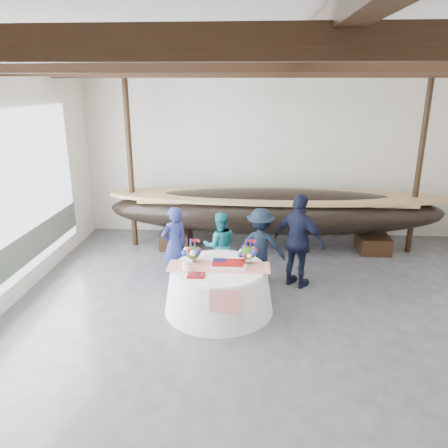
{
  "coord_description": "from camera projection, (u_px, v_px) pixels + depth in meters",
  "views": [
    {
      "loc": [
        -0.43,
        -5.81,
        4.06
      ],
      "look_at": [
        -1.03,
        2.89,
        1.23
      ],
      "focal_mm": 35.0,
      "sensor_mm": 36.0,
      "label": 1
    }
  ],
  "objects": [
    {
      "name": "longboat_display",
      "position": [
        274.0,
        211.0,
        10.95
      ],
      "size": [
        8.36,
        1.67,
        1.57
      ],
      "color": "black",
      "rests_on": "ground"
    },
    {
      "name": "guest_woman_teal",
      "position": [
        220.0,
        245.0,
        9.37
      ],
      "size": [
        0.8,
        0.67,
        1.47
      ],
      "primitive_type": "imported",
      "rotation": [
        0.0,
        0.0,
        3.31
      ],
      "color": "teal",
      "rests_on": "ground"
    },
    {
      "name": "guest_man_left",
      "position": [
        261.0,
        246.0,
        9.15
      ],
      "size": [
        1.12,
        0.74,
        1.61
      ],
      "primitive_type": "imported",
      "rotation": [
        0.0,
        0.0,
        3.0
      ],
      "color": "black",
      "rests_on": "ground"
    },
    {
      "name": "banquet_table",
      "position": [
        219.0,
        288.0,
        8.09
      ],
      "size": [
        2.02,
        2.02,
        0.86
      ],
      "color": "silver",
      "rests_on": "ground"
    },
    {
      "name": "wall_back",
      "position": [
        270.0,
        153.0,
        11.74
      ],
      "size": [
        10.0,
        0.02,
        4.5
      ],
      "primitive_type": "cube",
      "color": "silver",
      "rests_on": "ground"
    },
    {
      "name": "ceiling",
      "position": [
        291.0,
        45.0,
        5.35
      ],
      "size": [
        10.0,
        12.0,
        0.01
      ],
      "primitive_type": "cube",
      "color": "white",
      "rests_on": "wall_back"
    },
    {
      "name": "guest_man_right",
      "position": [
        299.0,
        241.0,
        8.88
      ],
      "size": [
        1.22,
        1.06,
        1.97
      ],
      "primitive_type": "imported",
      "rotation": [
        0.0,
        0.0,
        2.53
      ],
      "color": "black",
      "rests_on": "ground"
    },
    {
      "name": "guest_woman_blue",
      "position": [
        175.0,
        245.0,
        9.16
      ],
      "size": [
        0.72,
        0.68,
        1.65
      ],
      "primitive_type": "imported",
      "rotation": [
        0.0,
        0.0,
        3.82
      ],
      "color": "navy",
      "rests_on": "ground"
    },
    {
      "name": "pavilion_structure",
      "position": [
        285.0,
        87.0,
        6.28
      ],
      "size": [
        9.8,
        11.76,
        4.5
      ],
      "color": "black",
      "rests_on": "ground"
    },
    {
      "name": "floor",
      "position": [
        278.0,
        359.0,
        6.74
      ],
      "size": [
        10.0,
        12.0,
        0.01
      ],
      "primitive_type": "cube",
      "color": "#3D3D42",
      "rests_on": "ground"
    },
    {
      "name": "tabletop_items",
      "position": [
        218.0,
        257.0,
        8.04
      ],
      "size": [
        1.87,
        0.95,
        0.4
      ],
      "color": "red",
      "rests_on": "banquet_table"
    }
  ]
}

